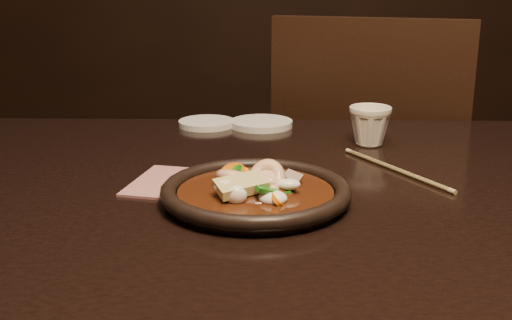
{
  "coord_description": "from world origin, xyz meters",
  "views": [
    {
      "loc": [
        -0.13,
        -0.82,
        1.04
      ],
      "look_at": [
        -0.15,
        -0.01,
        0.8
      ],
      "focal_mm": 45.0,
      "sensor_mm": 36.0,
      "label": 1
    }
  ],
  "objects_px": {
    "chair": "(370,194)",
    "tea_cup": "(370,124)",
    "plate": "(256,193)",
    "table": "(363,246)"
  },
  "relations": [
    {
      "from": "table",
      "to": "chair",
      "type": "bearing_deg",
      "value": 80.17
    },
    {
      "from": "tea_cup",
      "to": "chair",
      "type": "bearing_deg",
      "value": 79.73
    },
    {
      "from": "plate",
      "to": "tea_cup",
      "type": "xyz_separation_m",
      "value": [
        0.19,
        0.29,
        0.02
      ]
    },
    {
      "from": "table",
      "to": "chair",
      "type": "relative_size",
      "value": 1.69
    },
    {
      "from": "chair",
      "to": "tea_cup",
      "type": "distance_m",
      "value": 0.49
    },
    {
      "from": "chair",
      "to": "tea_cup",
      "type": "height_order",
      "value": "chair"
    },
    {
      "from": "plate",
      "to": "tea_cup",
      "type": "bearing_deg",
      "value": 56.94
    },
    {
      "from": "chair",
      "to": "plate",
      "type": "distance_m",
      "value": 0.79
    },
    {
      "from": "table",
      "to": "chair",
      "type": "xyz_separation_m",
      "value": [
        0.11,
        0.66,
        -0.16
      ]
    },
    {
      "from": "plate",
      "to": "tea_cup",
      "type": "height_order",
      "value": "tea_cup"
    }
  ]
}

